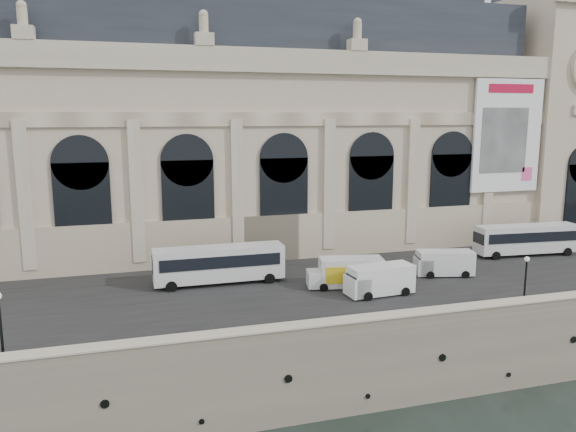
# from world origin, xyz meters

# --- Properties ---
(ground) EXTENTS (260.00, 260.00, 0.00)m
(ground) POSITION_xyz_m (0.00, 0.00, 0.00)
(ground) COLOR black
(ground) RESTS_ON ground
(quay) EXTENTS (160.00, 70.00, 6.00)m
(quay) POSITION_xyz_m (0.00, 35.00, 3.00)
(quay) COLOR gray
(quay) RESTS_ON ground
(street) EXTENTS (160.00, 24.00, 0.06)m
(street) POSITION_xyz_m (0.00, 14.00, 6.03)
(street) COLOR #2D2D2D
(street) RESTS_ON quay
(parapet) EXTENTS (160.00, 1.40, 1.21)m
(parapet) POSITION_xyz_m (0.00, 0.60, 6.62)
(parapet) COLOR gray
(parapet) RESTS_ON quay
(museum) EXTENTS (69.00, 18.70, 29.10)m
(museum) POSITION_xyz_m (-5.98, 30.86, 19.72)
(museum) COLOR #BEAE92
(museum) RESTS_ON quay
(clock_pavilion) EXTENTS (13.00, 14.72, 36.70)m
(clock_pavilion) POSITION_xyz_m (34.00, 27.93, 23.42)
(clock_pavilion) COLOR #BEAE92
(clock_pavilion) RESTS_ON quay
(bus_left) EXTENTS (11.99, 2.85, 3.52)m
(bus_left) POSITION_xyz_m (-12.12, 15.29, 7.98)
(bus_left) COLOR silver
(bus_left) RESTS_ON quay
(bus_right) EXTENTS (11.84, 3.53, 3.44)m
(bus_right) POSITION_xyz_m (22.34, 16.23, 7.93)
(bus_right) COLOR silver
(bus_right) RESTS_ON quay
(van_b) EXTENTS (6.08, 2.82, 2.64)m
(van_b) POSITION_xyz_m (0.41, 8.15, 7.35)
(van_b) COLOR white
(van_b) RESTS_ON quay
(van_c) EXTENTS (5.88, 3.32, 2.47)m
(van_c) POSITION_xyz_m (9.02, 11.87, 7.26)
(van_c) COLOR silver
(van_c) RESTS_ON quay
(box_truck) EXTENTS (7.07, 3.43, 2.74)m
(box_truck) POSITION_xyz_m (-1.22, 11.00, 7.38)
(box_truck) COLOR silver
(box_truck) RESTS_ON quay
(lamp_left) EXTENTS (0.47, 0.47, 4.66)m
(lamp_left) POSITION_xyz_m (-27.98, 2.46, 8.32)
(lamp_left) COLOR black
(lamp_left) RESTS_ON quay
(lamp_right) EXTENTS (0.42, 0.42, 4.15)m
(lamp_right) POSITION_xyz_m (10.86, 2.30, 8.06)
(lamp_right) COLOR black
(lamp_right) RESTS_ON quay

